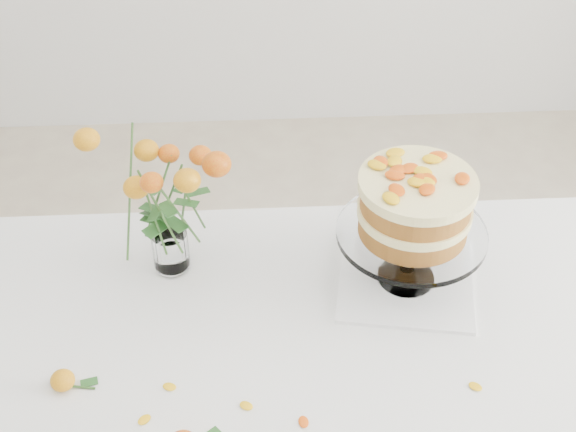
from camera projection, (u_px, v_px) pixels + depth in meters
name	position (u px, v px, depth m)	size (l,w,h in m)	color
table	(308.00, 387.00, 1.57)	(1.43, 0.93, 0.76)	tan
napkin	(405.00, 279.00, 1.68)	(0.28, 0.28, 0.01)	white
cake_stand	(414.00, 211.00, 1.56)	(0.30, 0.30, 0.27)	white
rose_vase	(163.00, 185.00, 1.57)	(0.30, 0.30, 0.38)	white
loose_rose_near	(63.00, 380.00, 1.46)	(0.08, 0.04, 0.04)	orange
stray_petal_a	(246.00, 406.00, 1.43)	(0.03, 0.02, 0.00)	yellow
stray_petal_b	(304.00, 422.00, 1.41)	(0.03, 0.02, 0.00)	yellow
stray_petal_d	(169.00, 387.00, 1.47)	(0.03, 0.02, 0.00)	yellow
stray_petal_e	(144.00, 420.00, 1.41)	(0.03, 0.02, 0.00)	yellow
stray_petal_f	(475.00, 387.00, 1.47)	(0.03, 0.02, 0.00)	yellow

